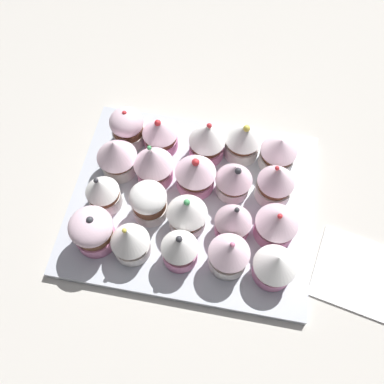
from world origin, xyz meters
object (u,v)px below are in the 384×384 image
at_px(cupcake_9, 117,156).
at_px(cupcake_1, 243,140).
at_px(napkin, 358,273).
at_px(cupcake_17, 181,248).
at_px(cupcake_7, 194,173).
at_px(cupcake_2, 207,140).
at_px(cupcake_5, 276,182).
at_px(cupcake_13, 149,202).
at_px(cupcake_19, 93,231).
at_px(baking_tray, 192,202).
at_px(cupcake_4, 127,127).
at_px(cupcake_8, 154,164).
at_px(cupcake_12, 187,213).
at_px(cupcake_10, 277,223).
at_px(cupcake_15, 275,265).
at_px(cupcake_18, 130,241).
at_px(cupcake_0, 279,152).
at_px(cupcake_3, 160,134).
at_px(cupcake_11, 234,220).
at_px(cupcake_14, 103,192).
at_px(cupcake_16, 229,254).

bearing_deg(cupcake_9, cupcake_1, -160.40).
distance_m(cupcake_9, napkin, 0.41).
bearing_deg(cupcake_17, cupcake_7, -88.18).
height_order(cupcake_2, cupcake_5, cupcake_5).
bearing_deg(cupcake_7, cupcake_13, 46.29).
height_order(cupcake_19, napkin, cupcake_19).
xyz_separation_m(baking_tray, cupcake_13, (0.06, 0.03, 0.04)).
height_order(cupcake_5, napkin, cupcake_5).
relative_size(cupcake_9, cupcake_13, 1.15).
relative_size(cupcake_4, napkin, 0.57).
xyz_separation_m(cupcake_8, cupcake_12, (-0.07, 0.07, -0.00)).
bearing_deg(cupcake_8, cupcake_12, 132.89).
bearing_deg(cupcake_10, cupcake_7, -24.58).
relative_size(cupcake_2, cupcake_12, 1.01).
bearing_deg(cupcake_8, cupcake_17, 118.26).
bearing_deg(cupcake_19, cupcake_4, -90.90).
bearing_deg(cupcake_7, cupcake_17, 91.82).
bearing_deg(cupcake_4, cupcake_19, 89.10).
bearing_deg(cupcake_2, cupcake_19, 53.38).
height_order(cupcake_7, cupcake_15, cupcake_7).
bearing_deg(cupcake_18, cupcake_0, -135.33).
distance_m(cupcake_3, cupcake_19, 0.20).
bearing_deg(cupcake_17, cupcake_13, -46.28).
xyz_separation_m(cupcake_4, cupcake_11, (-0.20, 0.14, 0.00)).
height_order(cupcake_1, cupcake_15, cupcake_1).
xyz_separation_m(cupcake_12, cupcake_17, (-0.00, 0.06, -0.00)).
xyz_separation_m(cupcake_13, cupcake_17, (-0.06, 0.07, 0.00)).
distance_m(cupcake_1, cupcake_14, 0.24).
distance_m(cupcake_16, napkin, 0.20).
bearing_deg(cupcake_2, cupcake_12, 86.76).
bearing_deg(cupcake_13, cupcake_5, -160.24).
height_order(cupcake_5, cupcake_16, cupcake_5).
xyz_separation_m(cupcake_11, napkin, (-0.20, 0.03, -0.05)).
height_order(cupcake_0, cupcake_7, cupcake_7).
xyz_separation_m(cupcake_1, cupcake_5, (-0.06, 0.07, 0.00)).
bearing_deg(cupcake_9, cupcake_15, 153.39).
bearing_deg(cupcake_15, cupcake_18, 0.58).
xyz_separation_m(cupcake_12, cupcake_14, (0.13, -0.01, -0.00)).
bearing_deg(cupcake_2, cupcake_13, 61.17).
xyz_separation_m(cupcake_1, cupcake_8, (0.13, 0.07, 0.00)).
bearing_deg(cupcake_14, cupcake_8, -137.66).
xyz_separation_m(cupcake_4, cupcake_12, (-0.13, 0.14, 0.00)).
bearing_deg(baking_tray, cupcake_2, -94.70).
height_order(cupcake_2, cupcake_11, cupcake_2).
bearing_deg(cupcake_19, cupcake_7, -136.25).
height_order(cupcake_16, cupcake_18, cupcake_16).
xyz_separation_m(cupcake_9, cupcake_17, (-0.13, 0.13, -0.00)).
xyz_separation_m(cupcake_0, cupcake_17, (0.12, 0.19, 0.01)).
height_order(baking_tray, cupcake_13, cupcake_13).
bearing_deg(cupcake_0, cupcake_13, 34.62).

